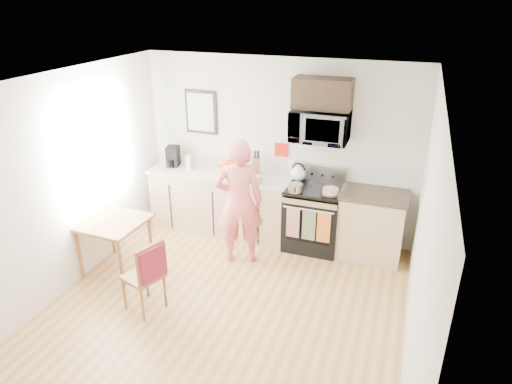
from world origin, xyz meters
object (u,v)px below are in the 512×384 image
(person, at_px, (239,202))
(dining_table, at_px, (113,227))
(chair, at_px, (149,269))
(microwave, at_px, (320,126))
(range, at_px, (313,219))
(cake, at_px, (330,192))

(person, relative_size, dining_table, 2.25)
(person, relative_size, chair, 1.91)
(microwave, xyz_separation_m, chair, (-1.37, -2.19, -1.18))
(person, bearing_deg, range, -163.62)
(range, height_order, cake, range)
(dining_table, height_order, cake, cake)
(microwave, relative_size, dining_table, 0.99)
(microwave, xyz_separation_m, dining_table, (-2.28, -1.56, -1.12))
(dining_table, relative_size, cake, 3.04)
(chair, distance_m, cake, 2.53)
(cake, bearing_deg, range, 144.97)
(range, relative_size, chair, 1.28)
(cake, bearing_deg, person, -155.04)
(microwave, xyz_separation_m, cake, (0.24, -0.28, -0.80))
(microwave, bearing_deg, dining_table, -145.64)
(person, relative_size, cake, 6.85)
(cake, bearing_deg, dining_table, -153.05)
(cake, bearing_deg, chair, -130.20)
(range, relative_size, person, 0.67)
(range, distance_m, dining_table, 2.71)
(dining_table, height_order, chair, chair)
(dining_table, xyz_separation_m, chair, (0.91, -0.63, -0.05))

